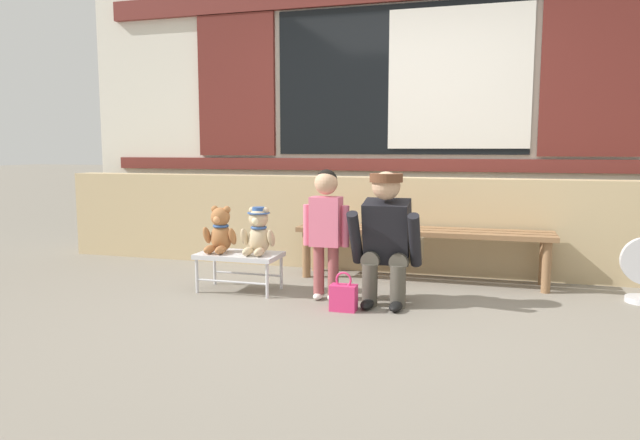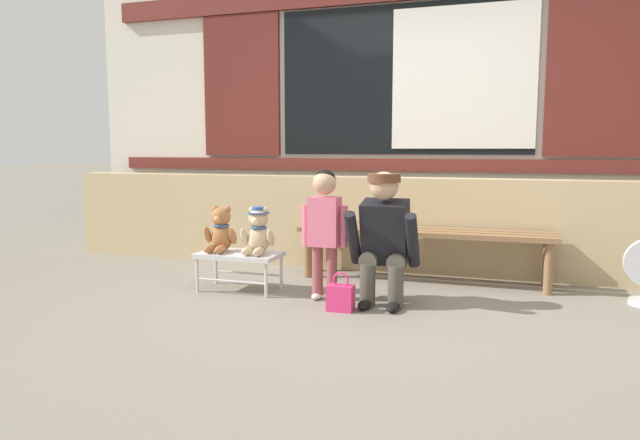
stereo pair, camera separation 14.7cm
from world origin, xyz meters
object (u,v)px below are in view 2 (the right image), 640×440
Objects in this scene: wooden_bench_long at (424,237)px; handbag_on_ground at (341,297)px; teddy_bear_plain at (221,231)px; small_display_bench at (239,257)px; adult_crouching at (386,238)px; child_standing at (325,220)px; teddy_bear_with_hat at (258,232)px.

handbag_on_ground is (-0.40, -1.07, -0.28)m from wooden_bench_long.
handbag_on_ground is at bearing -16.20° from teddy_bear_plain.
adult_crouching is at bearing -2.23° from small_display_bench.
teddy_bear_plain is at bearing 177.98° from adult_crouching.
small_display_bench is (-1.32, -0.76, -0.11)m from wooden_bench_long.
child_standing reaches higher than wooden_bench_long.
wooden_bench_long is 0.82m from adult_crouching.
teddy_bear_plain is (-0.16, 0.00, 0.20)m from small_display_bench.
adult_crouching is (0.45, 0.01, -0.11)m from child_standing.
handbag_on_ground is at bearing -52.20° from child_standing.
child_standing is (0.56, -0.06, 0.12)m from teddy_bear_with_hat.
teddy_bear_with_hat is at bearing 177.30° from adult_crouching.
child_standing is (0.88, -0.06, 0.13)m from teddy_bear_plain.
teddy_bear_plain is 0.32m from teddy_bear_with_hat.
wooden_bench_long is 1.66m from teddy_bear_plain.
wooden_bench_long is 7.72× the size of handbag_on_ground.
adult_crouching is (1.17, -0.05, 0.21)m from small_display_bench.
adult_crouching reaches higher than handbag_on_ground.
teddy_bear_plain reaches higher than handbag_on_ground.
handbag_on_ground is (0.76, -0.31, -0.38)m from teddy_bear_with_hat.
adult_crouching is (1.33, -0.05, 0.02)m from teddy_bear_plain.
adult_crouching reaches higher than teddy_bear_with_hat.
teddy_bear_plain is at bearing -179.87° from teddy_bear_with_hat.
small_display_bench is at bearing 175.63° from child_standing.
child_standing is 3.52× the size of handbag_on_ground.
teddy_bear_plain and teddy_bear_with_hat have the same top height.
child_standing reaches higher than adult_crouching.
wooden_bench_long is at bearing 53.54° from child_standing.
adult_crouching is at bearing -2.02° from teddy_bear_plain.
teddy_bear_plain is 0.38× the size of child_standing.
teddy_bear_with_hat reaches higher than handbag_on_ground.
wooden_bench_long is 2.19× the size of child_standing.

